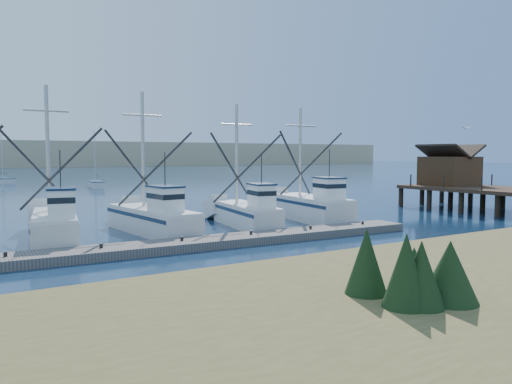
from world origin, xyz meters
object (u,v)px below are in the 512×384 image
at_px(sailboat_far, 3,181).
at_px(sailboat_near, 96,184).
at_px(timber_pier, 485,181).
at_px(floating_dock, 143,249).

bearing_deg(sailboat_far, sailboat_near, -73.33).
distance_m(timber_pier, sailboat_near, 51.81).
bearing_deg(sailboat_far, floating_dock, -103.89).
bearing_deg(floating_dock, timber_pier, 6.34).
relative_size(floating_dock, timber_pier, 1.64).
height_order(floating_dock, timber_pier, timber_pier).
xyz_separation_m(timber_pier, sailboat_near, (-20.55, 47.52, -2.07)).
distance_m(floating_dock, timber_pier, 30.90).
height_order(timber_pier, sailboat_far, sailboat_far).
xyz_separation_m(timber_pier, sailboat_far, (-31.04, 65.09, -2.07)).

